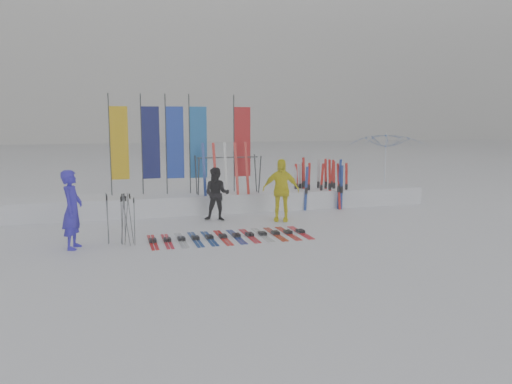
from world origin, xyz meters
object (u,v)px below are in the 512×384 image
object	(u,v)px
person_blue	(72,210)
ski_row	(230,236)
person_yellow	(281,190)
person_black	(217,194)
tent_canopy	(387,166)
ski_rack	(228,170)

from	to	relation	value
person_blue	ski_row	world-z (taller)	person_blue
person_yellow	person_blue	bearing A→B (deg)	-139.72
person_black	tent_canopy	distance (m)	7.22
ski_row	person_black	bearing A→B (deg)	86.30
person_black	person_yellow	distance (m)	1.90
tent_canopy	ski_row	distance (m)	8.37
person_blue	person_yellow	world-z (taller)	person_yellow
tent_canopy	person_blue	bearing A→B (deg)	-157.64
person_yellow	ski_row	xyz separation A→B (m)	(-1.94, -1.69, -0.89)
person_blue	ski_rack	bearing A→B (deg)	-37.62
person_black	ski_row	size ratio (longest dim) A/B	0.39
person_yellow	ski_rack	xyz separation A→B (m)	(-1.16, 1.87, 0.46)
person_yellow	ski_row	distance (m)	2.72
person_yellow	ski_rack	size ratio (longest dim) A/B	0.90
person_blue	person_yellow	bearing A→B (deg)	-59.20
person_blue	ski_row	distance (m)	3.83
person_blue	tent_canopy	world-z (taller)	tent_canopy
ski_rack	person_yellow	bearing A→B (deg)	-58.18
person_blue	tent_canopy	distance (m)	11.65
tent_canopy	ski_row	bearing A→B (deg)	-148.25
tent_canopy	ski_row	size ratio (longest dim) A/B	0.71
person_yellow	ski_rack	world-z (taller)	person_yellow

